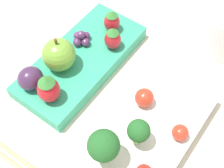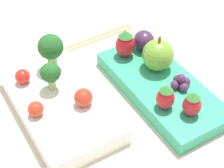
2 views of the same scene
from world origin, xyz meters
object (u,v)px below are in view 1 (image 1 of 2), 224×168
object	(u,v)px
cherry_tomato_1	(180,133)
bento_box_fruit	(82,61)
plum	(30,78)
broccoli_floret_1	(139,131)
cherry_tomato_2	(144,98)
bento_box_savoury	(147,131)
apple	(59,55)
grape_cluster	(81,38)
strawberry_0	(113,38)
strawberry_1	(112,21)
broccoli_floret_0	(104,146)
strawberry_2	(48,89)
chopsticks_pair	(25,167)

from	to	relation	value
cherry_tomato_1	bento_box_fruit	bearing A→B (deg)	-90.15
bento_box_fruit	plum	world-z (taller)	plum
broccoli_floret_1	cherry_tomato_2	world-z (taller)	broccoli_floret_1
bento_box_savoury	apple	bearing A→B (deg)	-84.83
broccoli_floret_1	grape_cluster	size ratio (longest dim) A/B	1.39
cherry_tomato_1	strawberry_0	size ratio (longest dim) A/B	0.55
apple	plum	size ratio (longest dim) A/B	1.57
grape_cluster	bento_box_savoury	bearing A→B (deg)	77.55
broccoli_floret_1	apple	world-z (taller)	apple
bento_box_fruit	strawberry_1	bearing A→B (deg)	-175.22
broccoli_floret_0	strawberry_2	size ratio (longest dim) A/B	1.22
broccoli_floret_0	plum	size ratio (longest dim) A/B	1.61
bento_box_savoury	strawberry_1	distance (m)	0.18
cherry_tomato_1	strawberry_1	world-z (taller)	strawberry_1
apple	grape_cluster	world-z (taller)	apple
cherry_tomato_1	plum	size ratio (longest dim) A/B	0.59
bento_box_savoury	plum	world-z (taller)	plum
broccoli_floret_0	strawberry_0	world-z (taller)	broccoli_floret_0
bento_box_savoury	apple	world-z (taller)	apple
broccoli_floret_0	plum	distance (m)	0.15
strawberry_0	plum	distance (m)	0.14
broccoli_floret_0	cherry_tomato_1	world-z (taller)	broccoli_floret_0
cherry_tomato_2	strawberry_0	bearing A→B (deg)	-112.79
bento_box_fruit	chopsticks_pair	bearing A→B (deg)	23.39
apple	strawberry_2	distance (m)	0.06
broccoli_floret_1	chopsticks_pair	bearing A→B (deg)	-34.92
strawberry_0	cherry_tomato_2	bearing A→B (deg)	67.21
apple	chopsticks_pair	world-z (taller)	apple
bento_box_fruit	plum	size ratio (longest dim) A/B	6.36
cherry_tomato_2	plum	xyz separation A→B (m)	(0.09, -0.13, -0.00)
broccoli_floret_0	apple	world-z (taller)	broccoli_floret_0
bento_box_savoury	bento_box_fruit	bearing A→B (deg)	-96.71
strawberry_1	grape_cluster	world-z (taller)	strawberry_1
cherry_tomato_1	chopsticks_pair	world-z (taller)	cherry_tomato_1
broccoli_floret_1	apple	size ratio (longest dim) A/B	0.77
bento_box_fruit	strawberry_1	distance (m)	0.08
cherry_tomato_2	strawberry_1	bearing A→B (deg)	-117.73
broccoli_floret_1	chopsticks_pair	size ratio (longest dim) A/B	0.21
apple	strawberry_1	world-z (taller)	apple
bento_box_fruit	cherry_tomato_1	bearing A→B (deg)	89.85
broccoli_floret_1	strawberry_2	size ratio (longest dim) A/B	0.92
grape_cluster	chopsticks_pair	size ratio (longest dim) A/B	0.15
cherry_tomato_1	strawberry_1	distance (m)	0.21
apple	strawberry_1	xyz separation A→B (m)	(-0.11, 0.00, -0.01)
cherry_tomato_2	chopsticks_pair	distance (m)	0.18
strawberry_2	plum	size ratio (longest dim) A/B	1.31
bento_box_savoury	strawberry_0	distance (m)	0.15
bento_box_savoury	bento_box_fruit	distance (m)	0.15
bento_box_savoury	plum	size ratio (longest dim) A/B	5.94
cherry_tomato_1	apple	distance (m)	0.20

